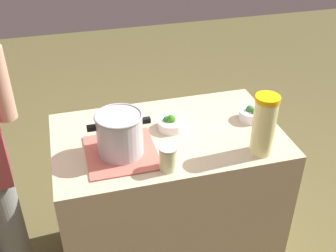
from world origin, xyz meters
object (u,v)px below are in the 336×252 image
object	(u,v)px
lemonade_pitcher	(264,125)
mason_jar	(168,158)
broccoli_bowl_front	(119,111)
broccoli_bowl_center	(251,114)
cooking_pot	(120,133)
broccoli_bowl_back	(171,124)

from	to	relation	value
lemonade_pitcher	mason_jar	xyz separation A→B (m)	(0.45, 0.01, -0.09)
broccoli_bowl_front	broccoli_bowl_center	world-z (taller)	broccoli_bowl_center
broccoli_bowl_front	broccoli_bowl_center	bearing A→B (deg)	162.48
cooking_pot	mason_jar	xyz separation A→B (m)	(-0.18, 0.17, -0.05)
lemonade_pitcher	broccoli_bowl_back	bearing A→B (deg)	-40.76
cooking_pot	lemonade_pitcher	xyz separation A→B (m)	(-0.63, 0.16, 0.04)
lemonade_pitcher	mason_jar	world-z (taller)	lemonade_pitcher
mason_jar	broccoli_bowl_front	bearing A→B (deg)	-74.51
broccoli_bowl_back	mason_jar	bearing A→B (deg)	72.35
broccoli_bowl_back	broccoli_bowl_front	bearing A→B (deg)	-37.98
lemonade_pitcher	broccoli_bowl_back	world-z (taller)	lemonade_pitcher
mason_jar	broccoli_bowl_front	xyz separation A→B (m)	(0.14, -0.50, -0.03)
cooking_pot	broccoli_bowl_back	distance (m)	0.33
mason_jar	broccoli_bowl_center	size ratio (longest dim) A/B	0.96
mason_jar	broccoli_bowl_front	world-z (taller)	mason_jar
lemonade_pitcher	broccoli_bowl_center	size ratio (longest dim) A/B	2.43
lemonade_pitcher	broccoli_bowl_center	distance (m)	0.31
cooking_pot	broccoli_bowl_center	distance (m)	0.72
mason_jar	broccoli_bowl_back	distance (m)	0.33
broccoli_bowl_front	lemonade_pitcher	bearing A→B (deg)	140.33
broccoli_bowl_back	lemonade_pitcher	bearing A→B (deg)	139.24
cooking_pot	broccoli_bowl_center	world-z (taller)	cooking_pot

